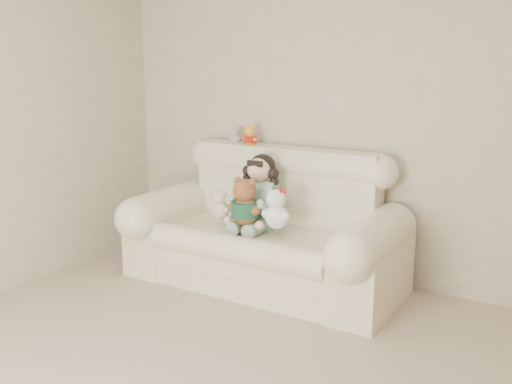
% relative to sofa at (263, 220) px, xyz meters
% --- Properties ---
extents(wall_back, '(4.50, 0.00, 4.50)m').
position_rel_sofa_xyz_m(wall_back, '(0.66, 0.50, 0.78)').
color(wall_back, tan).
rests_on(wall_back, ground).
extents(sofa, '(2.10, 0.95, 1.03)m').
position_rel_sofa_xyz_m(sofa, '(0.00, 0.00, 0.00)').
color(sofa, '#FFF7CD').
rests_on(sofa, floor).
extents(seated_child, '(0.36, 0.44, 0.59)m').
position_rel_sofa_xyz_m(seated_child, '(-0.08, 0.08, 0.20)').
color(seated_child, '#31734D').
rests_on(seated_child, sofa).
extents(brown_teddy, '(0.29, 0.23, 0.42)m').
position_rel_sofa_xyz_m(brown_teddy, '(-0.07, -0.14, 0.20)').
color(brown_teddy, brown).
rests_on(brown_teddy, sofa).
extents(white_cat, '(0.26, 0.22, 0.36)m').
position_rel_sofa_xyz_m(white_cat, '(0.18, -0.10, 0.16)').
color(white_cat, white).
rests_on(white_cat, sofa).
extents(cream_teddy, '(0.20, 0.17, 0.28)m').
position_rel_sofa_xyz_m(cream_teddy, '(-0.32, -0.10, 0.12)').
color(cream_teddy, white).
rests_on(cream_teddy, sofa).
extents(yellow_mini_bear, '(0.14, 0.11, 0.21)m').
position_rel_sofa_xyz_m(yellow_mini_bear, '(-0.32, 0.34, 0.60)').
color(yellow_mini_bear, yellow).
rests_on(yellow_mini_bear, sofa).
extents(grey_mini_plush, '(0.12, 0.10, 0.17)m').
position_rel_sofa_xyz_m(grey_mini_plush, '(-0.50, 0.39, 0.58)').
color(grey_mini_plush, '#B3B3BA').
rests_on(grey_mini_plush, sofa).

